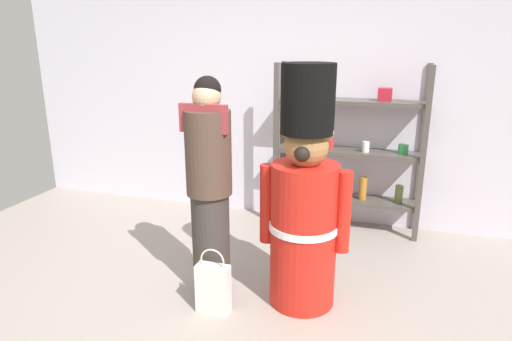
{
  "coord_description": "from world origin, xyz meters",
  "views": [
    {
      "loc": [
        1.01,
        -2.43,
        1.89
      ],
      "look_at": [
        0.12,
        0.45,
        1.0
      ],
      "focal_mm": 31.15,
      "sensor_mm": 36.0,
      "label": 1
    }
  ],
  "objects": [
    {
      "name": "back_wall",
      "position": [
        0.0,
        2.2,
        1.3
      ],
      "size": [
        6.4,
        0.12,
        2.6
      ],
      "primitive_type": "cube",
      "color": "silver",
      "rests_on": "ground_plane"
    },
    {
      "name": "shopping_bag",
      "position": [
        -0.11,
        0.15,
        0.19
      ],
      "size": [
        0.24,
        0.11,
        0.49
      ],
      "color": "silver",
      "rests_on": "ground_plane"
    },
    {
      "name": "person_shopper",
      "position": [
        -0.23,
        0.42,
        0.86
      ],
      "size": [
        0.35,
        0.34,
        1.65
      ],
      "color": "#38332D",
      "rests_on": "ground_plane"
    },
    {
      "name": "ground_plane",
      "position": [
        0.0,
        0.0,
        0.0
      ],
      "size": [
        6.4,
        6.4,
        0.0
      ],
      "primitive_type": "plane",
      "color": "#9E9389"
    },
    {
      "name": "merchandise_shelf",
      "position": [
        0.61,
        1.98,
        0.82
      ],
      "size": [
        1.46,
        0.35,
        1.68
      ],
      "color": "#4C4742",
      "rests_on": "ground_plane"
    },
    {
      "name": "teddy_bear_guard",
      "position": [
        0.46,
        0.48,
        0.77
      ],
      "size": [
        0.66,
        0.5,
        1.75
      ],
      "color": "red",
      "rests_on": "ground_plane"
    }
  ]
}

